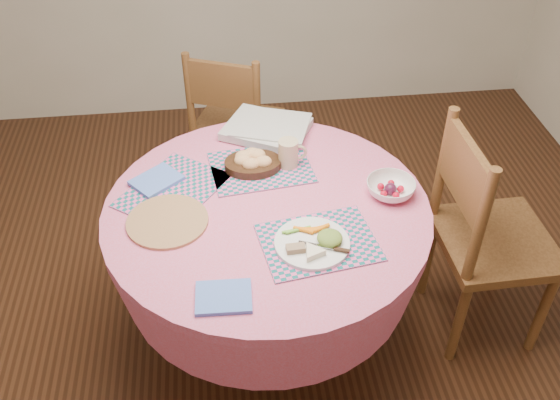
{
  "coord_description": "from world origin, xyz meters",
  "views": [
    {
      "loc": [
        -0.16,
        -1.78,
        2.27
      ],
      "look_at": [
        0.05,
        0.0,
        0.78
      ],
      "focal_mm": 40.0,
      "sensor_mm": 36.0,
      "label": 1
    }
  ],
  "objects_px": {
    "dining_table": "(267,244)",
    "dinner_plate": "(314,242)",
    "bread_bowl": "(252,161)",
    "latte_mug": "(289,153)",
    "chair_right": "(484,234)",
    "fruit_bowl": "(391,188)",
    "chair_back": "(233,123)",
    "wicker_trivet": "(167,221)"
  },
  "relations": [
    {
      "from": "latte_mug",
      "to": "fruit_bowl",
      "type": "bearing_deg",
      "value": -32.07
    },
    {
      "from": "chair_right",
      "to": "dinner_plate",
      "type": "xyz_separation_m",
      "value": [
        -0.75,
        -0.21,
        0.24
      ]
    },
    {
      "from": "chair_right",
      "to": "bread_bowl",
      "type": "xyz_separation_m",
      "value": [
        -0.92,
        0.27,
        0.25
      ]
    },
    {
      "from": "dining_table",
      "to": "dinner_plate",
      "type": "relative_size",
      "value": 4.67
    },
    {
      "from": "chair_right",
      "to": "wicker_trivet",
      "type": "xyz_separation_m",
      "value": [
        -1.26,
        -0.02,
        0.22
      ]
    },
    {
      "from": "chair_right",
      "to": "dining_table",
      "type": "bearing_deg",
      "value": 87.18
    },
    {
      "from": "chair_right",
      "to": "fruit_bowl",
      "type": "bearing_deg",
      "value": 82.75
    },
    {
      "from": "bread_bowl",
      "to": "fruit_bowl",
      "type": "relative_size",
      "value": 0.96
    },
    {
      "from": "dining_table",
      "to": "bread_bowl",
      "type": "bearing_deg",
      "value": 97.59
    },
    {
      "from": "dining_table",
      "to": "chair_right",
      "type": "relative_size",
      "value": 1.21
    },
    {
      "from": "dining_table",
      "to": "chair_right",
      "type": "distance_m",
      "value": 0.89
    },
    {
      "from": "chair_right",
      "to": "wicker_trivet",
      "type": "distance_m",
      "value": 1.28
    },
    {
      "from": "dining_table",
      "to": "latte_mug",
      "type": "xyz_separation_m",
      "value": [
        0.12,
        0.25,
        0.26
      ]
    },
    {
      "from": "wicker_trivet",
      "to": "bread_bowl",
      "type": "distance_m",
      "value": 0.45
    },
    {
      "from": "latte_mug",
      "to": "chair_back",
      "type": "bearing_deg",
      "value": 104.15
    },
    {
      "from": "bread_bowl",
      "to": "chair_right",
      "type": "bearing_deg",
      "value": -16.26
    },
    {
      "from": "dining_table",
      "to": "dinner_plate",
      "type": "xyz_separation_m",
      "value": [
        0.14,
        -0.23,
        0.22
      ]
    },
    {
      "from": "dining_table",
      "to": "fruit_bowl",
      "type": "bearing_deg",
      "value": 2.5
    },
    {
      "from": "chair_back",
      "to": "wicker_trivet",
      "type": "height_order",
      "value": "chair_back"
    },
    {
      "from": "wicker_trivet",
      "to": "chair_right",
      "type": "bearing_deg",
      "value": 1.09
    },
    {
      "from": "dining_table",
      "to": "bread_bowl",
      "type": "xyz_separation_m",
      "value": [
        -0.03,
        0.25,
        0.23
      ]
    },
    {
      "from": "chair_back",
      "to": "chair_right",
      "type": "bearing_deg",
      "value": 154.86
    },
    {
      "from": "dinner_plate",
      "to": "wicker_trivet",
      "type": "bearing_deg",
      "value": 159.75
    },
    {
      "from": "chair_back",
      "to": "fruit_bowl",
      "type": "xyz_separation_m",
      "value": [
        0.56,
        -1.0,
        0.3
      ]
    },
    {
      "from": "dining_table",
      "to": "chair_right",
      "type": "xyz_separation_m",
      "value": [
        0.89,
        -0.02,
        -0.02
      ]
    },
    {
      "from": "chair_right",
      "to": "wicker_trivet",
      "type": "height_order",
      "value": "chair_right"
    },
    {
      "from": "chair_back",
      "to": "bread_bowl",
      "type": "distance_m",
      "value": 0.83
    },
    {
      "from": "chair_back",
      "to": "dinner_plate",
      "type": "bearing_deg",
      "value": 121.97
    },
    {
      "from": "chair_right",
      "to": "fruit_bowl",
      "type": "height_order",
      "value": "chair_right"
    },
    {
      "from": "bread_bowl",
      "to": "latte_mug",
      "type": "xyz_separation_m",
      "value": [
        0.15,
        0.0,
        0.03
      ]
    },
    {
      "from": "chair_right",
      "to": "latte_mug",
      "type": "bearing_deg",
      "value": 69.3
    },
    {
      "from": "dining_table",
      "to": "chair_back",
      "type": "relative_size",
      "value": 1.34
    },
    {
      "from": "chair_right",
      "to": "dinner_plate",
      "type": "height_order",
      "value": "chair_right"
    },
    {
      "from": "wicker_trivet",
      "to": "chair_back",
      "type": "bearing_deg",
      "value": 74.7
    },
    {
      "from": "chair_right",
      "to": "latte_mug",
      "type": "height_order",
      "value": "chair_right"
    },
    {
      "from": "dinner_plate",
      "to": "bread_bowl",
      "type": "distance_m",
      "value": 0.51
    },
    {
      "from": "dining_table",
      "to": "fruit_bowl",
      "type": "relative_size",
      "value": 5.15
    },
    {
      "from": "dinner_plate",
      "to": "fruit_bowl",
      "type": "bearing_deg",
      "value": 37.1
    },
    {
      "from": "dining_table",
      "to": "chair_right",
      "type": "height_order",
      "value": "chair_right"
    },
    {
      "from": "bread_bowl",
      "to": "latte_mug",
      "type": "relative_size",
      "value": 1.97
    },
    {
      "from": "dinner_plate",
      "to": "chair_back",
      "type": "bearing_deg",
      "value": 100.05
    },
    {
      "from": "dinner_plate",
      "to": "fruit_bowl",
      "type": "distance_m",
      "value": 0.42
    }
  ]
}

